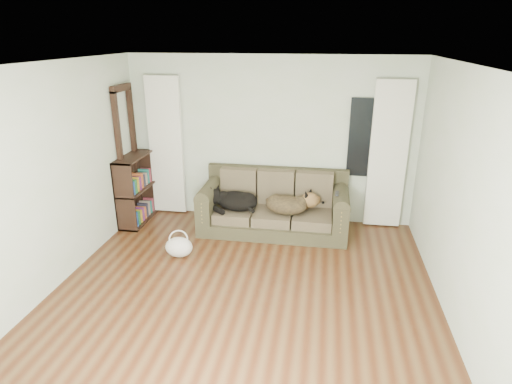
% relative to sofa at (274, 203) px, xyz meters
% --- Properties ---
extents(floor, '(5.00, 5.00, 0.00)m').
position_rel_sofa_xyz_m(floor, '(-0.13, -1.97, -0.45)').
color(floor, '#41200F').
rests_on(floor, ground).
extents(ceiling, '(5.00, 5.00, 0.00)m').
position_rel_sofa_xyz_m(ceiling, '(-0.13, -1.97, 2.15)').
color(ceiling, white).
rests_on(ceiling, ground).
extents(wall_back, '(4.50, 0.04, 2.60)m').
position_rel_sofa_xyz_m(wall_back, '(-0.13, 0.53, 0.85)').
color(wall_back, beige).
rests_on(wall_back, ground).
extents(wall_left, '(0.04, 5.00, 2.60)m').
position_rel_sofa_xyz_m(wall_left, '(-2.38, -1.97, 0.85)').
color(wall_left, beige).
rests_on(wall_left, ground).
extents(wall_right, '(0.04, 5.00, 2.60)m').
position_rel_sofa_xyz_m(wall_right, '(2.12, -1.97, 0.85)').
color(wall_right, beige).
rests_on(wall_right, ground).
extents(curtain_left, '(0.55, 0.08, 2.25)m').
position_rel_sofa_xyz_m(curtain_left, '(-1.83, 0.45, 0.70)').
color(curtain_left, white).
rests_on(curtain_left, ground).
extents(curtain_right, '(0.55, 0.08, 2.25)m').
position_rel_sofa_xyz_m(curtain_right, '(1.67, 0.45, 0.70)').
color(curtain_right, white).
rests_on(curtain_right, ground).
extents(window_pane, '(0.50, 0.03, 1.20)m').
position_rel_sofa_xyz_m(window_pane, '(1.32, 0.50, 0.95)').
color(window_pane, black).
rests_on(window_pane, wall_back).
extents(door_casing, '(0.07, 0.60, 2.10)m').
position_rel_sofa_xyz_m(door_casing, '(-2.33, 0.07, 0.60)').
color(door_casing, black).
rests_on(door_casing, ground).
extents(sofa, '(2.23, 0.96, 0.91)m').
position_rel_sofa_xyz_m(sofa, '(0.00, 0.00, 0.00)').
color(sofa, '#2E2D1F').
rests_on(sofa, floor).
extents(dog_black_lab, '(0.76, 0.63, 0.28)m').
position_rel_sofa_xyz_m(dog_black_lab, '(-0.60, -0.09, 0.03)').
color(dog_black_lab, black).
rests_on(dog_black_lab, sofa).
extents(dog_shepherd, '(0.72, 0.56, 0.29)m').
position_rel_sofa_xyz_m(dog_shepherd, '(0.24, -0.09, 0.04)').
color(dog_shepherd, black).
rests_on(dog_shepherd, sofa).
extents(tv_remote, '(0.07, 0.20, 0.02)m').
position_rel_sofa_xyz_m(tv_remote, '(0.93, -0.17, 0.28)').
color(tv_remote, black).
rests_on(tv_remote, sofa).
extents(tote_bag, '(0.38, 0.29, 0.27)m').
position_rel_sofa_xyz_m(tote_bag, '(-1.17, -1.04, -0.29)').
color(tote_bag, beige).
rests_on(tote_bag, floor).
extents(bookshelf, '(0.43, 0.90, 1.09)m').
position_rel_sofa_xyz_m(bookshelf, '(-2.22, 0.01, 0.05)').
color(bookshelf, black).
rests_on(bookshelf, floor).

